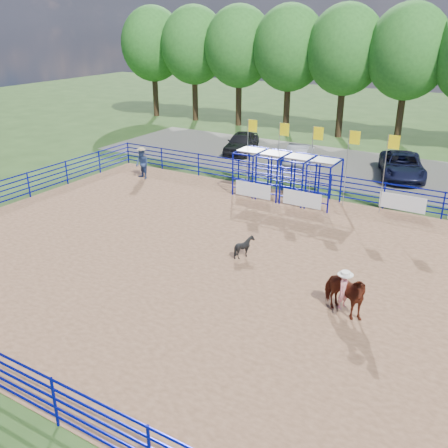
% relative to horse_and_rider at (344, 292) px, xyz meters
% --- Properties ---
extents(ground, '(120.00, 120.00, 0.00)m').
position_rel_horse_and_rider_xyz_m(ground, '(-4.51, 1.32, -0.92)').
color(ground, '#375723').
rests_on(ground, ground).
extents(arena_dirt, '(30.00, 20.00, 0.02)m').
position_rel_horse_and_rider_xyz_m(arena_dirt, '(-4.51, 1.32, -0.91)').
color(arena_dirt, '#996C4C').
rests_on(arena_dirt, ground).
extents(gravel_strip, '(40.00, 10.00, 0.01)m').
position_rel_horse_and_rider_xyz_m(gravel_strip, '(-4.51, 18.32, -0.91)').
color(gravel_strip, slate).
rests_on(gravel_strip, ground).
extents(horse_and_rider, '(2.18, 1.59, 2.32)m').
position_rel_horse_and_rider_xyz_m(horse_and_rider, '(0.00, 0.00, 0.00)').
color(horse_and_rider, '#5A2112').
rests_on(horse_and_rider, arena_dirt).
extents(calf, '(1.08, 1.03, 0.94)m').
position_rel_horse_and_rider_xyz_m(calf, '(-5.11, 2.24, -0.43)').
color(calf, black).
rests_on(calf, arena_dirt).
extents(spectator_cowboy, '(1.12, 0.98, 1.99)m').
position_rel_horse_and_rider_xyz_m(spectator_cowboy, '(-16.23, 8.91, 0.10)').
color(spectator_cowboy, navy).
rests_on(spectator_cowboy, arena_dirt).
extents(car_a, '(2.81, 4.94, 1.58)m').
position_rel_horse_and_rider_xyz_m(car_a, '(-14.03, 18.05, -0.12)').
color(car_a, black).
rests_on(car_a, gravel_strip).
extents(car_b, '(2.31, 4.48, 1.41)m').
position_rel_horse_and_rider_xyz_m(car_b, '(-9.03, 17.58, -0.20)').
color(car_b, gray).
rests_on(car_b, gravel_strip).
extents(car_c, '(4.19, 6.15, 1.56)m').
position_rel_horse_and_rider_xyz_m(car_c, '(-2.02, 17.79, -0.13)').
color(car_c, '#141733').
rests_on(car_c, gravel_strip).
extents(perimeter_fence, '(30.10, 20.10, 1.50)m').
position_rel_horse_and_rider_xyz_m(perimeter_fence, '(-4.51, 1.32, -0.17)').
color(perimeter_fence, '#060C93').
rests_on(perimeter_fence, ground).
extents(chute_assembly, '(19.32, 2.41, 4.20)m').
position_rel_horse_and_rider_xyz_m(chute_assembly, '(-6.41, 10.16, 0.34)').
color(chute_assembly, '#060C93').
rests_on(chute_assembly, ground).
extents(treeline, '(56.40, 6.40, 11.24)m').
position_rel_horse_and_rider_xyz_m(treeline, '(-4.51, 27.32, 6.62)').
color(treeline, '#3F2B19').
rests_on(treeline, ground).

